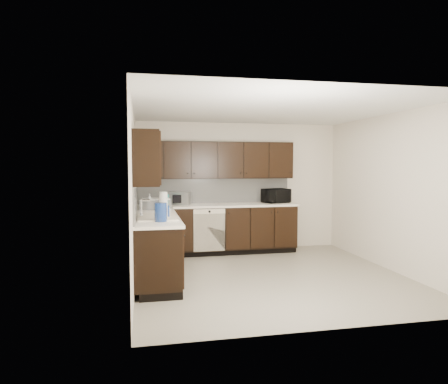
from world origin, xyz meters
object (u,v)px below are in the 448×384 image
at_px(microwave, 276,196).
at_px(storage_bin, 156,204).
at_px(sink, 157,222).
at_px(toaster_oven, 180,198).
at_px(blue_pitcher, 161,212).

height_order(microwave, storage_bin, microwave).
distance_m(sink, microwave, 2.95).
height_order(sink, storage_bin, sink).
relative_size(microwave, toaster_oven, 1.31).
relative_size(sink, storage_bin, 1.85).
distance_m(toaster_oven, blue_pitcher, 2.20).
bearing_deg(sink, storage_bin, 89.26).
distance_m(microwave, storage_bin, 2.44).
bearing_deg(sink, blue_pitcher, -85.01).
bearing_deg(storage_bin, blue_pitcher, -89.27).
xyz_separation_m(sink, blue_pitcher, (0.03, -0.38, 0.18)).
bearing_deg(blue_pitcher, sink, 81.14).
bearing_deg(toaster_oven, microwave, 18.29).
xyz_separation_m(toaster_oven, blue_pitcher, (-0.45, -2.16, 0.00)).
bearing_deg(microwave, sink, -158.80).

